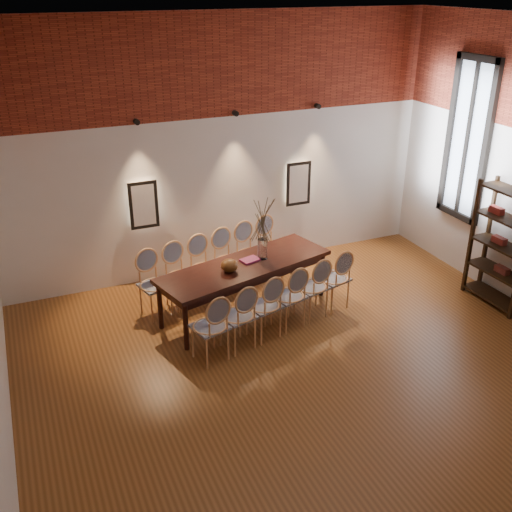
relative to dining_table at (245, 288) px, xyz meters
name	(u,v)px	position (x,y,z in m)	size (l,w,h in m)	color
floor	(327,385)	(0.24, -1.99, -0.39)	(7.00, 7.00, 0.02)	brown
ceiling	(349,26)	(0.24, -1.99, 3.63)	(7.00, 7.00, 0.02)	silver
wall_back	(221,148)	(0.24, 1.56, 1.62)	(7.00, 0.10, 4.00)	silver
brick_band_back	(220,65)	(0.24, 1.49, 2.88)	(7.00, 0.02, 1.50)	maroon
niche_left	(143,204)	(-1.06, 1.46, 0.93)	(0.36, 0.06, 0.66)	#FFEAC6
niche_right	(298,183)	(1.54, 1.46, 0.93)	(0.36, 0.06, 0.66)	#FFEAC6
spot_fixture_left	(137,122)	(-1.06, 1.43, 2.17)	(0.08, 0.08, 0.10)	black
spot_fixture_mid	(235,113)	(0.44, 1.43, 2.17)	(0.08, 0.08, 0.10)	black
spot_fixture_right	(318,106)	(1.84, 1.43, 2.17)	(0.08, 0.08, 0.10)	black
window_glass	(468,140)	(3.70, 0.01, 1.77)	(0.02, 0.78, 2.38)	silver
window_frame	(467,140)	(3.68, 0.01, 1.77)	(0.08, 0.90, 2.50)	black
window_mullion	(467,140)	(3.68, 0.01, 1.77)	(0.06, 0.06, 2.40)	black
dining_table	(245,288)	(0.00, 0.00, 0.00)	(2.56, 0.82, 0.75)	black
chair_near_a	(210,327)	(-0.85, -0.94, 0.09)	(0.44, 0.44, 0.94)	#E2A568
chair_near_b	(237,316)	(-0.44, -0.83, 0.09)	(0.44, 0.44, 0.94)	#E2A568
chair_near_c	(263,306)	(-0.03, -0.72, 0.09)	(0.44, 0.44, 0.94)	#E2A568
chair_near_d	(288,296)	(0.38, -0.61, 0.09)	(0.44, 0.44, 0.94)	#E2A568
chair_near_e	(311,287)	(0.80, -0.51, 0.09)	(0.44, 0.44, 0.94)	#E2A568
chair_near_f	(333,278)	(1.21, -0.40, 0.09)	(0.44, 0.44, 0.94)	#E2A568
chair_far_a	(155,285)	(-1.21, 0.40, 0.09)	(0.44, 0.44, 0.94)	#E2A568
chair_far_b	(181,277)	(-0.80, 0.51, 0.09)	(0.44, 0.44, 0.94)	#E2A568
chair_far_c	(206,269)	(-0.38, 0.61, 0.09)	(0.44, 0.44, 0.94)	#E2A568
chair_far_d	(229,261)	(0.03, 0.72, 0.09)	(0.44, 0.44, 0.94)	#E2A568
chair_far_e	(251,254)	(0.44, 0.83, 0.09)	(0.44, 0.44, 0.94)	#E2A568
chair_far_f	(272,247)	(0.85, 0.94, 0.09)	(0.44, 0.44, 0.94)	#E2A568
vase	(262,249)	(0.31, 0.08, 0.53)	(0.14, 0.14, 0.30)	silver
dried_branches	(263,219)	(0.31, 0.08, 0.98)	(0.50, 0.50, 0.70)	brown
bowl	(229,265)	(-0.28, -0.13, 0.46)	(0.24, 0.24, 0.18)	brown
book	(250,260)	(0.11, 0.07, 0.39)	(0.26, 0.18, 0.03)	#8A2755
shelving_rack	(504,247)	(3.52, -1.21, 0.53)	(0.38, 1.00, 1.80)	black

